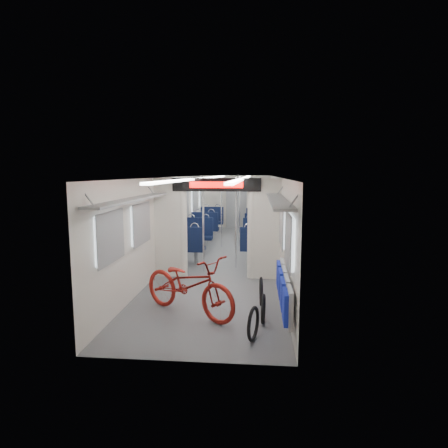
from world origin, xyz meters
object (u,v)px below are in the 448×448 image
at_px(stanchion_near_right, 236,223).
at_px(stanchion_near_left, 203,225).
at_px(flip_bench, 284,289).
at_px(stanchion_far_right, 239,211).
at_px(bike_hoop_c, 261,293).
at_px(seat_bay_far_right, 257,222).
at_px(bike_hoop_a, 253,325).
at_px(seat_bay_near_right, 257,238).
at_px(seat_bay_far_left, 209,221).
at_px(stanchion_far_left, 221,212).
at_px(seat_bay_near_left, 193,237).
at_px(bike_hoop_b, 263,310).
at_px(bicycle, 189,285).

bearing_deg(stanchion_near_right, stanchion_near_left, -150.98).
bearing_deg(flip_bench, stanchion_far_right, 98.98).
bearing_deg(bike_hoop_c, seat_bay_far_right, 90.55).
bearing_deg(bike_hoop_a, seat_bay_far_right, 89.66).
xyz_separation_m(bike_hoop_c, seat_bay_near_right, (-0.07, 4.12, 0.31)).
relative_size(seat_bay_far_left, stanchion_far_left, 0.97).
height_order(seat_bay_far_left, stanchion_near_right, stanchion_near_right).
bearing_deg(seat_bay_near_left, stanchion_near_right, -42.37).
bearing_deg(stanchion_far_right, bike_hoop_a, -85.62).
distance_m(seat_bay_far_right, stanchion_far_left, 2.52).
bearing_deg(stanchion_far_left, seat_bay_far_right, 61.37).
bearing_deg(flip_bench, seat_bay_near_right, 94.88).
height_order(stanchion_near_right, stanchion_far_right, same).
xyz_separation_m(flip_bench, bike_hoop_b, (-0.32, -0.04, -0.36)).
relative_size(seat_bay_far_left, seat_bay_far_right, 1.06).
relative_size(seat_bay_near_left, seat_bay_near_right, 1.03).
relative_size(flip_bench, stanchion_far_right, 0.92).
relative_size(bike_hoop_b, seat_bay_far_right, 0.23).
xyz_separation_m(bicycle, bike_hoop_b, (1.27, -0.29, -0.31)).
relative_size(seat_bay_far_left, stanchion_near_left, 0.97).
bearing_deg(bicycle, seat_bay_far_right, 25.11).
bearing_deg(stanchion_near_right, stanchion_far_left, 103.19).
bearing_deg(stanchion_near_left, bike_hoop_c, -58.83).
xyz_separation_m(bicycle, bike_hoop_c, (1.24, 0.54, -0.29)).
bearing_deg(stanchion_far_right, stanchion_near_right, -89.00).
height_order(bike_hoop_b, stanchion_far_left, stanchion_far_left).
distance_m(seat_bay_near_right, stanchion_far_left, 1.84).
distance_m(stanchion_near_left, stanchion_far_left, 3.10).
bearing_deg(seat_bay_near_left, stanchion_far_left, 64.64).
height_order(seat_bay_near_right, stanchion_near_left, stanchion_near_left).
height_order(bike_hoop_a, seat_bay_far_right, seat_bay_far_right).
height_order(bike_hoop_a, stanchion_near_right, stanchion_near_right).
bearing_deg(seat_bay_near_right, bicycle, -104.07).
distance_m(seat_bay_near_left, stanchion_near_right, 1.89).
bearing_deg(stanchion_near_left, bike_hoop_b, -65.60).
relative_size(bicycle, seat_bay_near_right, 0.95).
distance_m(flip_bench, bike_hoop_b, 0.48).
height_order(seat_bay_near_left, stanchion_near_right, stanchion_near_right).
relative_size(bike_hoop_b, stanchion_near_right, 0.21).
height_order(seat_bay_near_left, seat_bay_near_right, seat_bay_near_left).
relative_size(seat_bay_far_right, stanchion_near_left, 0.91).
xyz_separation_m(stanchion_near_left, stanchion_far_left, (0.14, 3.10, 0.00)).
relative_size(bike_hoop_a, seat_bay_near_left, 0.24).
xyz_separation_m(flip_bench, stanchion_far_left, (-1.59, 6.19, 0.57)).
bearing_deg(stanchion_near_right, flip_bench, -74.61).
xyz_separation_m(bike_hoop_a, bike_hoop_c, (0.13, 1.46, 0.01)).
distance_m(stanchion_near_right, stanchion_far_right, 2.93).
height_order(bike_hoop_c, seat_bay_near_left, seat_bay_near_left).
xyz_separation_m(bike_hoop_b, seat_bay_near_right, (-0.10, 4.94, 0.33)).
bearing_deg(stanchion_near_left, bike_hoop_a, -71.41).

